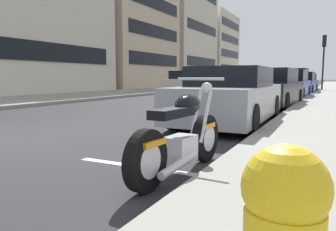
{
  "coord_description": "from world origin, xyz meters",
  "views": [
    {
      "loc": [
        -3.39,
        -5.57,
        1.12
      ],
      "look_at": [
        0.15,
        -3.81,
        0.65
      ],
      "focal_mm": 34.94,
      "sensor_mm": 36.0,
      "label": 1
    }
  ],
  "objects": [
    {
      "name": "sidewalk_far_curb",
      "position": [
        12.0,
        6.8,
        0.07
      ],
      "size": [
        120.0,
        5.0,
        0.14
      ],
      "primitive_type": "cube",
      "color": "gray",
      "rests_on": "ground"
    },
    {
      "name": "parking_stall_stripe",
      "position": [
        0.0,
        -3.7,
        0.0
      ],
      "size": [
        0.12,
        2.2,
        0.01
      ],
      "primitive_type": "cube",
      "color": "silver",
      "rests_on": "ground"
    },
    {
      "name": "parked_motorcycle",
      "position": [
        -0.02,
        -4.07,
        0.42
      ],
      "size": [
        2.01,
        0.62,
        1.11
      ],
      "rotation": [
        0.0,
        0.0,
        -0.07
      ],
      "color": "black",
      "rests_on": "ground"
    },
    {
      "name": "parked_car_second_in_row",
      "position": [
        4.27,
        -3.43,
        0.64
      ],
      "size": [
        4.47,
        1.87,
        1.35
      ],
      "rotation": [
        0.0,
        0.0,
        0.01
      ],
      "color": "gray",
      "rests_on": "ground"
    },
    {
      "name": "parked_car_behind_motorcycle",
      "position": [
        9.38,
        -3.47,
        0.68
      ],
      "size": [
        4.57,
        2.14,
        1.43
      ],
      "rotation": [
        0.0,
        0.0,
        -0.06
      ],
      "color": "black",
      "rests_on": "ground"
    },
    {
      "name": "parked_car_far_down_curb",
      "position": [
        14.91,
        -3.55,
        0.7
      ],
      "size": [
        4.26,
        1.98,
        1.48
      ],
      "rotation": [
        0.0,
        0.0,
        -0.03
      ],
      "color": "navy",
      "rests_on": "ground"
    },
    {
      "name": "parked_car_at_intersection",
      "position": [
        20.32,
        -3.72,
        0.67
      ],
      "size": [
        4.69,
        1.98,
        1.43
      ],
      "rotation": [
        0.0,
        0.0,
        -0.04
      ],
      "color": "navy",
      "rests_on": "ground"
    },
    {
      "name": "parked_car_across_street",
      "position": [
        25.54,
        -3.62,
        0.63
      ],
      "size": [
        4.36,
        2.06,
        1.33
      ],
      "rotation": [
        0.0,
        0.0,
        0.05
      ],
      "color": "#AD1919",
      "rests_on": "ground"
    },
    {
      "name": "crossing_truck",
      "position": [
        32.96,
        -1.46,
        1.03
      ],
      "size": [
        2.52,
        5.39,
        1.99
      ],
      "rotation": [
        0.0,
        0.0,
        1.49
      ],
      "color": "#B7B7BC",
      "rests_on": "ground"
    },
    {
      "name": "car_opposite_curb",
      "position": [
        18.29,
        3.79,
        0.73
      ],
      "size": [
        4.6,
        1.93,
        1.53
      ],
      "rotation": [
        0.0,
        0.0,
        3.11
      ],
      "color": "beige",
      "rests_on": "ground"
    },
    {
      "name": "traffic_signal_near_corner",
      "position": [
        24.04,
        -4.95,
        3.07
      ],
      "size": [
        0.36,
        0.28,
        4.05
      ],
      "color": "black",
      "rests_on": "sidewalk_near_curb"
    },
    {
      "name": "townhouse_behind_pole",
      "position": [
        23.49,
        14.75,
        6.12
      ],
      "size": [
        10.68,
        11.39,
        12.25
      ],
      "color": "beige",
      "rests_on": "ground"
    },
    {
      "name": "townhouse_near_left",
      "position": [
        35.77,
        14.98,
        6.73
      ],
      "size": [
        11.63,
        11.85,
        13.46
      ],
      "color": "beige",
      "rests_on": "ground"
    },
    {
      "name": "townhouse_corner_block",
      "position": [
        48.29,
        14.81,
        5.54
      ],
      "size": [
        11.07,
        11.5,
        11.08
      ],
      "color": "beige",
      "rests_on": "ground"
    }
  ]
}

